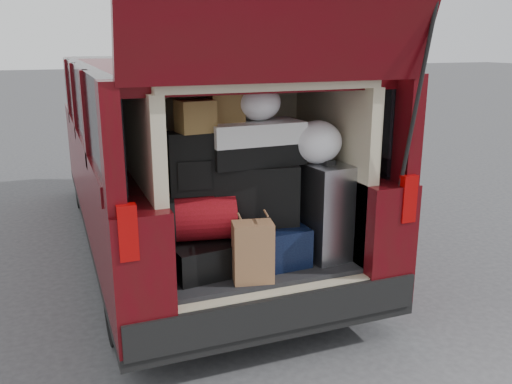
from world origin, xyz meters
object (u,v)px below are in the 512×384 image
(red_duffel, at_px, (199,217))
(twotone_duffel, at_px, (254,143))
(navy_hardshell, at_px, (261,240))
(silver_roller, at_px, (321,210))
(kraft_bag, at_px, (253,252))
(backpack, at_px, (191,163))
(black_soft_case, at_px, (253,193))
(black_hardshell, at_px, (196,254))

(red_duffel, xyz_separation_m, twotone_duffel, (0.39, 0.06, 0.44))
(twotone_duffel, bearing_deg, navy_hardshell, -40.40)
(silver_roller, height_order, twotone_duffel, twotone_duffel)
(kraft_bag, bearing_deg, navy_hardshell, 72.47)
(silver_roller, relative_size, red_duffel, 1.44)
(kraft_bag, bearing_deg, backpack, 142.01)
(silver_roller, distance_m, red_duffel, 0.83)
(backpack, bearing_deg, black_soft_case, 9.61)
(black_hardshell, distance_m, red_duffel, 0.25)
(navy_hardshell, relative_size, red_duffel, 1.31)
(black_hardshell, relative_size, red_duffel, 1.14)
(black_hardshell, height_order, backpack, backpack)
(black_hardshell, xyz_separation_m, black_soft_case, (0.41, 0.04, 0.35))
(kraft_bag, height_order, backpack, backpack)
(black_soft_case, bearing_deg, kraft_bag, -101.09)
(black_hardshell, height_order, silver_roller, silver_roller)
(silver_roller, xyz_separation_m, twotone_duffel, (-0.44, 0.12, 0.47))
(black_hardshell, xyz_separation_m, twotone_duffel, (0.42, 0.05, 0.69))
(navy_hardshell, height_order, backpack, backpack)
(black_hardshell, xyz_separation_m, silver_roller, (0.86, -0.07, 0.22))
(navy_hardshell, bearing_deg, red_duffel, -178.45)
(navy_hardshell, height_order, black_soft_case, black_soft_case)
(navy_hardshell, distance_m, black_soft_case, 0.33)
(twotone_duffel, bearing_deg, black_soft_case, -135.94)
(silver_roller, relative_size, kraft_bag, 1.72)
(twotone_duffel, bearing_deg, backpack, -179.41)
(black_soft_case, xyz_separation_m, backpack, (-0.41, -0.01, 0.24))
(kraft_bag, distance_m, backpack, 0.66)
(twotone_duffel, bearing_deg, red_duffel, -173.27)
(black_hardshell, height_order, twotone_duffel, twotone_duffel)
(navy_hardshell, relative_size, twotone_duffel, 0.96)
(black_hardshell, relative_size, silver_roller, 0.79)
(black_hardshell, bearing_deg, backpack, 89.71)
(black_hardshell, relative_size, navy_hardshell, 0.87)
(navy_hardshell, height_order, kraft_bag, kraft_bag)
(red_duffel, height_order, backpack, backpack)
(black_hardshell, distance_m, kraft_bag, 0.42)
(backpack, xyz_separation_m, twotone_duffel, (0.42, 0.02, 0.10))
(silver_roller, bearing_deg, black_soft_case, 158.42)
(black_hardshell, relative_size, black_soft_case, 0.93)
(black_hardshell, bearing_deg, navy_hardshell, -4.66)
(silver_roller, bearing_deg, kraft_bag, -165.89)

